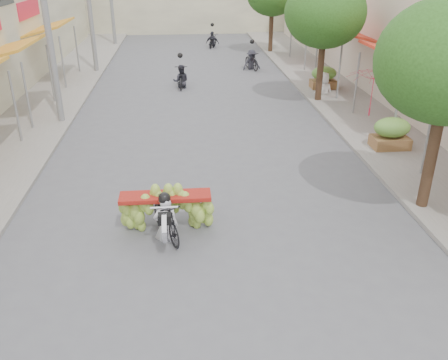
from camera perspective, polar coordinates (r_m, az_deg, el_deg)
ground at (r=8.68m, az=0.69°, el=-17.87°), size 120.00×120.00×0.00m
sidewalk_left at (r=22.97m, az=-21.25°, el=8.79°), size 4.00×60.00×0.12m
sidewalk_right at (r=23.38m, az=14.37°, el=9.99°), size 4.00×60.00×0.12m
utility_pole_mid at (r=18.99m, az=-20.64°, el=18.05°), size 0.60×0.24×8.00m
street_tree_mid at (r=21.29m, az=12.08°, el=19.01°), size 3.40×3.40×5.25m
produce_crate_mid at (r=16.69m, az=19.52°, el=5.61°), size 1.20×0.88×1.16m
produce_crate_far at (r=23.90m, az=11.92°, el=12.17°), size 1.20×0.88×1.16m
banana_motorbike at (r=11.01m, az=-7.05°, el=-3.44°), size 2.20×1.85×1.98m
market_umbrella at (r=17.48m, az=17.74°, el=12.68°), size 2.50×2.50×1.71m
pedestrian at (r=22.94m, az=12.00°, el=12.57°), size 1.02×0.70×1.92m
bg_motorbike_a at (r=24.03m, az=-5.23°, el=12.72°), size 0.81×1.72×1.95m
bg_motorbike_b at (r=28.01m, az=3.36°, el=14.79°), size 1.17×1.83×1.95m
bg_motorbike_c at (r=35.15m, az=-1.40°, el=16.91°), size 1.09×1.73×1.95m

